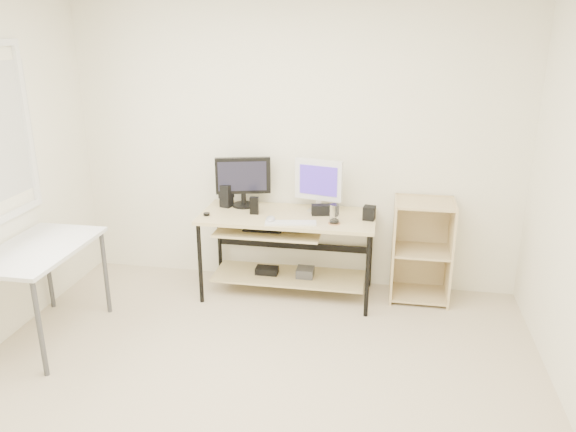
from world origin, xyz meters
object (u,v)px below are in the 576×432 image
(shelf_unit, at_px, (421,249))
(black_monitor, at_px, (243,179))
(side_table, at_px, (39,257))
(desk, at_px, (285,237))
(audio_controller, at_px, (254,206))
(white_imac, at_px, (319,181))

(shelf_unit, bearing_deg, black_monitor, 179.81)
(side_table, xyz_separation_m, black_monitor, (1.25, 1.23, 0.33))
(desk, height_order, audio_controller, audio_controller)
(black_monitor, bearing_deg, side_table, -150.34)
(shelf_unit, distance_m, white_imac, 1.07)
(shelf_unit, height_order, black_monitor, black_monitor)
(white_imac, bearing_deg, desk, -134.65)
(desk, xyz_separation_m, shelf_unit, (1.18, 0.16, -0.09))
(shelf_unit, relative_size, audio_controller, 5.99)
(desk, bearing_deg, white_imac, 32.25)
(desk, relative_size, side_table, 1.50)
(side_table, height_order, black_monitor, black_monitor)
(black_monitor, xyz_separation_m, audio_controller, (0.15, -0.20, -0.18))
(desk, height_order, white_imac, white_imac)
(desk, distance_m, audio_controller, 0.39)
(audio_controller, bearing_deg, shelf_unit, 4.39)
(desk, xyz_separation_m, audio_controller, (-0.26, -0.03, 0.29))
(side_table, bearing_deg, white_imac, 32.60)
(white_imac, bearing_deg, audio_controller, -146.37)
(audio_controller, bearing_deg, desk, 3.31)
(black_monitor, relative_size, audio_controller, 3.21)
(shelf_unit, height_order, audio_controller, same)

